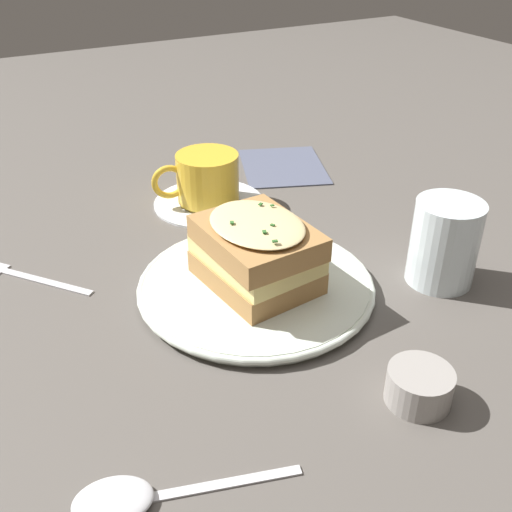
{
  "coord_description": "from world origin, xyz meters",
  "views": [
    {
      "loc": [
        -0.48,
        0.24,
        0.37
      ],
      "look_at": [
        -0.02,
        -0.01,
        0.04
      ],
      "focal_mm": 42.0,
      "sensor_mm": 36.0,
      "label": 1
    }
  ],
  "objects_px": {
    "teacup_with_saucer": "(207,183)",
    "fork": "(3,270)",
    "spoon": "(127,499)",
    "napkin": "(283,166)",
    "condiment_pot": "(419,386)",
    "water_glass": "(444,243)",
    "sandwich": "(256,252)",
    "dinner_plate": "(256,286)"
  },
  "relations": [
    {
      "from": "teacup_with_saucer",
      "to": "napkin",
      "type": "xyz_separation_m",
      "value": [
        0.06,
        -0.15,
        -0.03
      ]
    },
    {
      "from": "dinner_plate",
      "to": "teacup_with_saucer",
      "type": "bearing_deg",
      "value": -10.74
    },
    {
      "from": "sandwich",
      "to": "fork",
      "type": "bearing_deg",
      "value": 53.39
    },
    {
      "from": "napkin",
      "to": "dinner_plate",
      "type": "bearing_deg",
      "value": 144.73
    },
    {
      "from": "water_glass",
      "to": "spoon",
      "type": "xyz_separation_m",
      "value": [
        -0.11,
        0.39,
        -0.04
      ]
    },
    {
      "from": "teacup_with_saucer",
      "to": "fork",
      "type": "xyz_separation_m",
      "value": [
        -0.05,
        0.27,
        -0.03
      ]
    },
    {
      "from": "sandwich",
      "to": "fork",
      "type": "xyz_separation_m",
      "value": [
        0.17,
        0.23,
        -0.05
      ]
    },
    {
      "from": "spoon",
      "to": "napkin",
      "type": "xyz_separation_m",
      "value": [
        0.46,
        -0.4,
        -0.0
      ]
    },
    {
      "from": "water_glass",
      "to": "napkin",
      "type": "height_order",
      "value": "water_glass"
    },
    {
      "from": "napkin",
      "to": "fork",
      "type": "bearing_deg",
      "value": 104.14
    },
    {
      "from": "teacup_with_saucer",
      "to": "condiment_pot",
      "type": "bearing_deg",
      "value": 101.64
    },
    {
      "from": "dinner_plate",
      "to": "condiment_pot",
      "type": "distance_m",
      "value": 0.21
    },
    {
      "from": "water_glass",
      "to": "fork",
      "type": "bearing_deg",
      "value": 59.9
    },
    {
      "from": "sandwich",
      "to": "condiment_pot",
      "type": "relative_size",
      "value": 2.46
    },
    {
      "from": "condiment_pot",
      "to": "water_glass",
      "type": "bearing_deg",
      "value": -47.74
    },
    {
      "from": "sandwich",
      "to": "napkin",
      "type": "bearing_deg",
      "value": -35.16
    },
    {
      "from": "water_glass",
      "to": "napkin",
      "type": "relative_size",
      "value": 0.63
    },
    {
      "from": "spoon",
      "to": "dinner_plate",
      "type": "bearing_deg",
      "value": -31.77
    },
    {
      "from": "napkin",
      "to": "condiment_pot",
      "type": "distance_m",
      "value": 0.5
    },
    {
      "from": "sandwich",
      "to": "spoon",
      "type": "relative_size",
      "value": 0.83
    },
    {
      "from": "napkin",
      "to": "spoon",
      "type": "bearing_deg",
      "value": 139.33
    },
    {
      "from": "water_glass",
      "to": "fork",
      "type": "height_order",
      "value": "water_glass"
    },
    {
      "from": "sandwich",
      "to": "teacup_with_saucer",
      "type": "height_order",
      "value": "sandwich"
    },
    {
      "from": "spoon",
      "to": "condiment_pot",
      "type": "bearing_deg",
      "value": -78.78
    },
    {
      "from": "water_glass",
      "to": "fork",
      "type": "distance_m",
      "value": 0.49
    },
    {
      "from": "fork",
      "to": "condiment_pot",
      "type": "relative_size",
      "value": 2.83
    },
    {
      "from": "spoon",
      "to": "napkin",
      "type": "relative_size",
      "value": 1.1
    },
    {
      "from": "dinner_plate",
      "to": "napkin",
      "type": "xyz_separation_m",
      "value": [
        0.28,
        -0.2,
        -0.01
      ]
    },
    {
      "from": "dinner_plate",
      "to": "spoon",
      "type": "bearing_deg",
      "value": 132.62
    },
    {
      "from": "fork",
      "to": "condiment_pot",
      "type": "xyz_separation_m",
      "value": [
        -0.37,
        -0.28,
        0.01
      ]
    },
    {
      "from": "water_glass",
      "to": "teacup_with_saucer",
      "type": "bearing_deg",
      "value": 26.8
    },
    {
      "from": "condiment_pot",
      "to": "spoon",
      "type": "bearing_deg",
      "value": 85.61
    },
    {
      "from": "teacup_with_saucer",
      "to": "water_glass",
      "type": "relative_size",
      "value": 1.62
    },
    {
      "from": "water_glass",
      "to": "sandwich",
      "type": "bearing_deg",
      "value": 69.22
    },
    {
      "from": "teacup_with_saucer",
      "to": "fork",
      "type": "relative_size",
      "value": 0.97
    },
    {
      "from": "teacup_with_saucer",
      "to": "spoon",
      "type": "relative_size",
      "value": 0.92
    },
    {
      "from": "napkin",
      "to": "condiment_pot",
      "type": "height_order",
      "value": "condiment_pot"
    },
    {
      "from": "sandwich",
      "to": "teacup_with_saucer",
      "type": "distance_m",
      "value": 0.22
    },
    {
      "from": "sandwich",
      "to": "teacup_with_saucer",
      "type": "xyz_separation_m",
      "value": [
        0.22,
        -0.04,
        -0.02
      ]
    },
    {
      "from": "teacup_with_saucer",
      "to": "spoon",
      "type": "bearing_deg",
      "value": 70.08
    },
    {
      "from": "spoon",
      "to": "condiment_pot",
      "type": "height_order",
      "value": "condiment_pot"
    },
    {
      "from": "fork",
      "to": "water_glass",
      "type": "bearing_deg",
      "value": -69.67
    }
  ]
}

